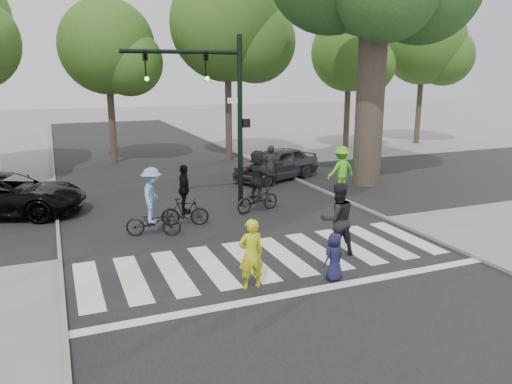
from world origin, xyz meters
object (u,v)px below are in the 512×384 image
(pedestrian_woman, at_px, (251,254))
(pedestrian_child, at_px, (334,257))
(pedestrian_adult, at_px, (337,219))
(cyclist_right, at_px, (257,185))
(traffic_signal, at_px, (217,98))
(cyclist_left, at_px, (153,207))
(car_grey, at_px, (276,164))
(car_suv, at_px, (6,195))
(cyclist_mid, at_px, (185,201))

(pedestrian_woman, distance_m, pedestrian_child, 2.01)
(pedestrian_adult, distance_m, cyclist_right, 4.69)
(traffic_signal, xyz_separation_m, pedestrian_adult, (1.47, -5.64, -2.91))
(cyclist_left, xyz_separation_m, cyclist_right, (3.87, 1.27, 0.07))
(car_grey, bearing_deg, car_suv, -101.66)
(pedestrian_woman, bearing_deg, traffic_signal, -101.22)
(traffic_signal, relative_size, car_grey, 1.40)
(car_suv, bearing_deg, cyclist_right, -89.10)
(pedestrian_woman, distance_m, cyclist_left, 4.72)
(pedestrian_adult, relative_size, cyclist_right, 0.91)
(traffic_signal, distance_m, cyclist_mid, 3.84)
(cyclist_right, distance_m, car_grey, 5.41)
(traffic_signal, xyz_separation_m, car_grey, (3.95, 3.65, -3.17))
(traffic_signal, bearing_deg, car_suv, 165.06)
(pedestrian_child, bearing_deg, cyclist_mid, -85.14)
(pedestrian_child, height_order, cyclist_left, cyclist_left)
(pedestrian_woman, height_order, cyclist_left, cyclist_left)
(car_suv, bearing_deg, car_grey, -60.47)
(cyclist_left, xyz_separation_m, car_suv, (-4.17, 4.07, -0.18))
(pedestrian_child, height_order, cyclist_right, cyclist_right)
(car_grey, bearing_deg, cyclist_left, -69.83)
(cyclist_mid, bearing_deg, car_suv, 147.10)
(traffic_signal, bearing_deg, pedestrian_child, -85.63)
(traffic_signal, distance_m, cyclist_left, 4.64)
(pedestrian_adult, relative_size, car_grey, 0.46)
(pedestrian_adult, distance_m, cyclist_left, 5.43)
(cyclist_left, bearing_deg, car_grey, 41.26)
(cyclist_left, xyz_separation_m, cyclist_mid, (1.13, 0.64, -0.09))
(pedestrian_child, relative_size, pedestrian_adult, 0.58)
(cyclist_left, relative_size, car_grey, 0.49)
(traffic_signal, height_order, pedestrian_woman, traffic_signal)
(traffic_signal, xyz_separation_m, cyclist_right, (1.12, -0.95, -2.93))
(pedestrian_adult, xyz_separation_m, cyclist_left, (-4.22, 3.41, -0.09))
(cyclist_mid, distance_m, car_suv, 6.31)
(cyclist_left, distance_m, car_suv, 5.83)
(pedestrian_child, relative_size, car_suv, 0.22)
(cyclist_mid, relative_size, car_grey, 0.46)
(traffic_signal, relative_size, car_suv, 1.16)
(cyclist_left, bearing_deg, cyclist_mid, 29.77)
(pedestrian_child, distance_m, cyclist_mid, 5.90)
(pedestrian_woman, bearing_deg, cyclist_right, -112.98)
(cyclist_left, relative_size, cyclist_right, 0.95)
(car_grey, bearing_deg, pedestrian_child, -38.72)
(cyclist_mid, bearing_deg, cyclist_left, -150.23)
(pedestrian_woman, relative_size, cyclist_right, 0.75)
(cyclist_left, relative_size, car_suv, 0.40)
(pedestrian_woman, xyz_separation_m, cyclist_mid, (-0.20, 5.18, -0.01))
(pedestrian_adult, xyz_separation_m, cyclist_right, (-0.35, 4.68, -0.02))
(car_grey, bearing_deg, cyclist_right, -52.62)
(cyclist_right, bearing_deg, car_grey, 58.46)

